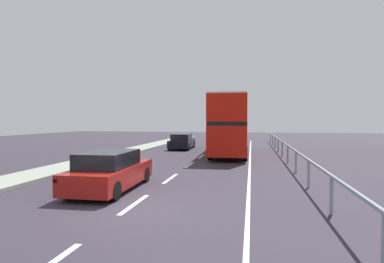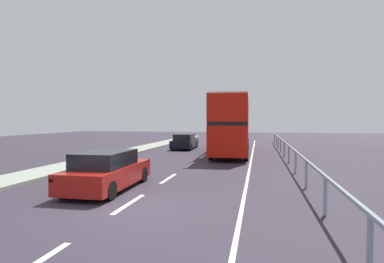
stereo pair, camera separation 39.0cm
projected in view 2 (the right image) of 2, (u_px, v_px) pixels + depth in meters
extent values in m
cube|color=#2F2935|center=(126.00, 208.00, 9.48)|extent=(74.52, 120.00, 0.10)
cube|color=silver|center=(129.00, 204.00, 9.73)|extent=(0.16, 2.34, 0.01)
cube|color=silver|center=(169.00, 178.00, 14.00)|extent=(0.16, 2.34, 0.01)
cube|color=silver|center=(190.00, 165.00, 18.26)|extent=(0.16, 2.34, 0.01)
cube|color=silver|center=(203.00, 156.00, 22.53)|extent=(0.16, 2.34, 0.01)
cube|color=silver|center=(212.00, 151.00, 26.79)|extent=(0.16, 2.34, 0.01)
cube|color=silver|center=(218.00, 146.00, 31.06)|extent=(0.16, 2.34, 0.01)
cube|color=silver|center=(223.00, 143.00, 35.32)|extent=(0.16, 2.34, 0.01)
cube|color=silver|center=(227.00, 141.00, 39.59)|extent=(0.16, 2.34, 0.01)
cube|color=silver|center=(250.00, 167.00, 17.56)|extent=(0.12, 46.00, 0.01)
cube|color=gray|center=(292.00, 148.00, 17.05)|extent=(0.08, 42.00, 0.08)
cylinder|color=gray|center=(370.00, 247.00, 5.10)|extent=(0.10, 0.10, 1.07)
cylinder|color=gray|center=(325.00, 196.00, 8.52)|extent=(0.10, 0.10, 1.07)
cylinder|color=gray|center=(306.00, 174.00, 11.94)|extent=(0.10, 0.10, 1.07)
cylinder|color=gray|center=(296.00, 162.00, 15.36)|extent=(0.10, 0.10, 1.07)
cylinder|color=gray|center=(289.00, 155.00, 18.78)|extent=(0.10, 0.10, 1.07)
cylinder|color=gray|center=(284.00, 149.00, 22.20)|extent=(0.10, 0.10, 1.07)
cylinder|color=gray|center=(281.00, 146.00, 25.62)|extent=(0.10, 0.10, 1.07)
cylinder|color=gray|center=(278.00, 143.00, 29.04)|extent=(0.10, 0.10, 1.07)
cylinder|color=gray|center=(276.00, 140.00, 32.46)|extent=(0.10, 0.10, 1.07)
cylinder|color=gray|center=(274.00, 138.00, 35.88)|extent=(0.10, 0.10, 1.07)
cube|color=red|center=(232.00, 137.00, 24.08)|extent=(2.76, 11.04, 1.92)
cube|color=black|center=(232.00, 123.00, 24.04)|extent=(2.77, 10.60, 0.24)
cube|color=red|center=(232.00, 110.00, 24.01)|extent=(2.76, 11.04, 1.72)
cube|color=silver|center=(232.00, 98.00, 23.98)|extent=(2.71, 10.82, 0.10)
cube|color=black|center=(235.00, 133.00, 29.45)|extent=(2.21, 0.10, 1.35)
cube|color=yellow|center=(235.00, 108.00, 29.37)|extent=(1.48, 0.08, 0.28)
cylinder|color=black|center=(222.00, 144.00, 28.33)|extent=(0.31, 1.01, 1.00)
cylinder|color=black|center=(247.00, 144.00, 27.92)|extent=(0.31, 1.01, 1.00)
cylinder|color=black|center=(211.00, 152.00, 20.49)|extent=(0.31, 1.01, 1.00)
cylinder|color=black|center=(246.00, 153.00, 20.09)|extent=(0.31, 1.01, 1.00)
cube|color=maroon|center=(108.00, 175.00, 11.81)|extent=(1.91, 4.54, 0.71)
cube|color=black|center=(105.00, 159.00, 11.57)|extent=(1.65, 2.51, 0.56)
cube|color=red|center=(52.00, 180.00, 9.78)|extent=(0.16, 0.06, 0.12)
cube|color=red|center=(100.00, 182.00, 9.47)|extent=(0.16, 0.06, 0.12)
cylinder|color=black|center=(106.00, 173.00, 13.50)|extent=(0.21, 0.64, 0.64)
cylinder|color=black|center=(143.00, 174.00, 13.19)|extent=(0.21, 0.64, 0.64)
cylinder|color=black|center=(64.00, 188.00, 10.45)|extent=(0.21, 0.64, 0.64)
cylinder|color=black|center=(110.00, 191.00, 10.14)|extent=(0.21, 0.64, 0.64)
cube|color=black|center=(185.00, 143.00, 28.55)|extent=(1.96, 4.57, 0.66)
cube|color=black|center=(184.00, 137.00, 28.31)|extent=(1.67, 2.53, 0.54)
cube|color=red|center=(170.00, 143.00, 26.50)|extent=(0.16, 0.07, 0.12)
cube|color=red|center=(189.00, 143.00, 26.22)|extent=(0.16, 0.07, 0.12)
cylinder|color=black|center=(180.00, 144.00, 30.22)|extent=(0.22, 0.65, 0.64)
cylinder|color=black|center=(196.00, 144.00, 29.95)|extent=(0.22, 0.65, 0.64)
cylinder|color=black|center=(172.00, 147.00, 27.17)|extent=(0.22, 0.65, 0.64)
cylinder|color=black|center=(191.00, 147.00, 26.89)|extent=(0.22, 0.65, 0.64)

